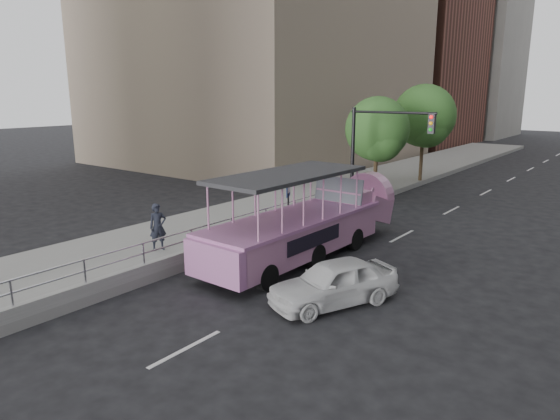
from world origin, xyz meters
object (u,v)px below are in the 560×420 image
at_px(car, 334,282).
at_px(street_tree_near, 378,132).
at_px(parking_sign, 288,199).
at_px(traffic_signal, 375,144).
at_px(street_tree_far, 425,118).
at_px(pedestrian_near, 158,227).
at_px(duck_boat, 310,223).

height_order(car, street_tree_near, street_tree_near).
distance_m(parking_sign, traffic_signal, 5.99).
bearing_deg(street_tree_far, pedestrian_near, -94.99).
bearing_deg(car, street_tree_near, 136.83).
xyz_separation_m(parking_sign, street_tree_far, (-0.45, 15.04, 2.66)).
bearing_deg(parking_sign, car, -42.16).
relative_size(car, street_tree_far, 0.59).
bearing_deg(pedestrian_near, parking_sign, -2.95).
height_order(pedestrian_near, street_tree_near, street_tree_near).
height_order(car, pedestrian_near, pedestrian_near).
xyz_separation_m(car, pedestrian_near, (-7.22, -0.38, 0.51)).
height_order(duck_boat, pedestrian_near, duck_boat).
height_order(street_tree_near, street_tree_far, street_tree_far).
relative_size(pedestrian_near, street_tree_near, 0.30).
xyz_separation_m(traffic_signal, street_tree_far, (-1.40, 9.43, 0.81)).
relative_size(duck_boat, traffic_signal, 1.87).
bearing_deg(car, traffic_signal, 136.03).
distance_m(pedestrian_near, parking_sign, 5.41).
distance_m(traffic_signal, street_tree_far, 9.57).
height_order(duck_boat, street_tree_near, street_tree_near).
height_order(pedestrian_near, street_tree_far, street_tree_far).
xyz_separation_m(duck_boat, car, (3.11, -3.35, -0.54)).
bearing_deg(traffic_signal, car, -68.13).
relative_size(street_tree_near, street_tree_far, 0.89).
distance_m(pedestrian_near, traffic_signal, 11.24).
height_order(duck_boat, street_tree_far, street_tree_far).
distance_m(duck_boat, street_tree_near, 10.88).
height_order(parking_sign, street_tree_near, street_tree_near).
bearing_deg(duck_boat, street_tree_far, 98.27).
bearing_deg(pedestrian_near, duck_boat, -26.65).
height_order(duck_boat, traffic_signal, traffic_signal).
distance_m(car, parking_sign, 6.85).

